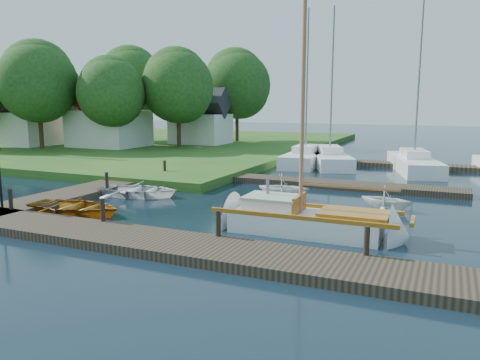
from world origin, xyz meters
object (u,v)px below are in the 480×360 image
at_px(tree_4, 131,83).
at_px(dinghy, 75,204).
at_px(tree_3, 178,86).
at_px(marina_boat_1, 330,158).
at_px(house_a, 109,119).
at_px(mooring_post_1, 103,210).
at_px(tree_5, 57,93).
at_px(mooring_post_5, 165,167).
at_px(tree_7, 237,84).
at_px(mooring_post_0, 11,199).
at_px(tender_b, 284,185).
at_px(tree_2, 111,92).
at_px(house_c, 201,122).
at_px(mooring_post_3, 367,241).
at_px(tree_1, 38,82).
at_px(mooring_post_4, 107,180).
at_px(tender_a, 139,188).
at_px(tender_d, 387,197).
at_px(marina_boat_0, 305,157).
at_px(mooring_post_2, 218,223).
at_px(sailboat, 311,223).
at_px(house_b, 26,120).

bearing_deg(tree_4, dinghy, -57.36).
bearing_deg(tree_3, tree_4, 153.43).
bearing_deg(marina_boat_1, house_a, 64.60).
bearing_deg(mooring_post_1, tree_5, 137.14).
height_order(mooring_post_5, tree_7, tree_7).
xyz_separation_m(mooring_post_0, mooring_post_1, (4.50, 0.00, 0.00)).
distance_m(tender_b, tree_5, 35.88).
relative_size(tree_2, tree_4, 0.81).
height_order(tender_b, house_c, house_c).
distance_m(mooring_post_3, tree_7, 36.31).
bearing_deg(tree_1, mooring_post_5, -22.53).
xyz_separation_m(mooring_post_4, mooring_post_5, (0.00, 5.00, 0.00)).
height_order(mooring_post_0, tree_3, tree_3).
xyz_separation_m(tender_a, house_c, (-8.61, 21.70, 2.19)).
height_order(mooring_post_1, mooring_post_4, same).
distance_m(tender_d, tree_5, 40.20).
bearing_deg(marina_boat_1, tender_d, -178.66).
bearing_deg(tender_a, mooring_post_3, -125.88).
bearing_deg(marina_boat_0, mooring_post_1, 171.70).
bearing_deg(marina_boat_0, mooring_post_0, 158.99).
bearing_deg(tree_7, tree_5, -161.57).
relative_size(mooring_post_3, tree_3, 0.09).
height_order(mooring_post_2, tree_3, tree_3).
xyz_separation_m(dinghy, tender_b, (6.52, 6.37, 0.22)).
bearing_deg(sailboat, mooring_post_1, -160.90).
bearing_deg(tree_1, mooring_post_4, -35.33).
height_order(mooring_post_0, tree_5, tree_5).
xyz_separation_m(sailboat, dinghy, (-9.25, -1.22, 0.06)).
xyz_separation_m(mooring_post_5, marina_boat_0, (5.60, 9.44, -0.13)).
distance_m(tender_d, house_c, 28.03).
height_order(mooring_post_1, house_c, house_c).
xyz_separation_m(mooring_post_0, mooring_post_5, (0.50, 10.00, 0.00)).
bearing_deg(mooring_post_5, mooring_post_1, -68.20).
relative_size(house_c, tree_7, 0.56).
xyz_separation_m(mooring_post_5, tree_5, (-23.00, 15.05, 4.72)).
xyz_separation_m(mooring_post_3, tree_7, (-18.00, 31.05, 5.50)).
relative_size(marina_boat_1, tree_5, 1.33).
distance_m(tender_a, marina_boat_1, 15.49).
bearing_deg(tree_5, marina_boat_0, -11.09).
xyz_separation_m(dinghy, tender_d, (11.16, 5.84, 0.15)).
bearing_deg(marina_boat_0, mooring_post_3, -162.76).
xyz_separation_m(mooring_post_4, house_c, (-7.00, 22.00, 1.88)).
relative_size(tender_a, tree_2, 0.49).
height_order(tender_a, tender_b, tender_b).
relative_size(mooring_post_1, tree_7, 0.09).
distance_m(mooring_post_4, tender_d, 12.84).
height_order(mooring_post_0, mooring_post_4, same).
bearing_deg(tender_b, house_b, 64.39).
relative_size(tender_b, tender_d, 1.12).
distance_m(sailboat, tree_7, 33.12).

